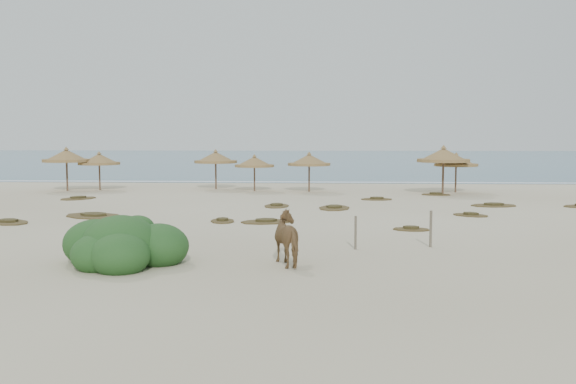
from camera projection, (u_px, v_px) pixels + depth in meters
name	position (u px, v px, depth m)	size (l,w,h in m)	color
ground	(242.00, 231.00, 25.16)	(160.00, 160.00, 0.00)	beige
ocean	(303.00, 159.00, 99.74)	(200.00, 100.00, 0.01)	#275B75
foam_line	(283.00, 182.00, 51.01)	(70.00, 0.60, 0.01)	white
palapa_0	(66.00, 156.00, 43.16)	(4.10, 4.10, 2.98)	brown
palapa_1	(99.00, 160.00, 43.69)	(3.24, 3.24, 2.67)	brown
palapa_2	(254.00, 162.00, 42.93)	(3.19, 3.19, 2.49)	brown
palapa_3	(216.00, 158.00, 44.58)	(3.17, 3.17, 2.78)	brown
palapa_4	(309.00, 161.00, 42.40)	(3.01, 3.01, 2.67)	brown
palapa_5	(456.00, 161.00, 41.93)	(2.87, 2.87, 2.64)	brown
palapa_6	(443.00, 156.00, 40.64)	(3.97, 3.97, 3.14)	brown
horse	(291.00, 238.00, 18.65)	(0.84, 1.85, 1.56)	olive
fence_post_near	(431.00, 229.00, 21.60)	(0.09, 0.09, 1.24)	#6E6252
fence_post_far	(356.00, 233.00, 21.18)	(0.08, 0.08, 1.11)	#6E6252
bush	(122.00, 246.00, 18.65)	(3.78, 3.32, 1.69)	#275022
scrub_1	(94.00, 215.00, 29.68)	(3.66, 3.22, 0.16)	brown
scrub_2	(223.00, 221.00, 27.93)	(1.31, 1.75, 0.16)	brown
scrub_3	(334.00, 208.00, 32.89)	(1.89, 2.62, 0.16)	brown
scrub_4	(471.00, 215.00, 29.94)	(1.99, 1.84, 0.16)	brown
scrub_5	(494.00, 205.00, 34.05)	(2.67, 1.95, 0.16)	brown
scrub_6	(78.00, 198.00, 37.76)	(2.48, 2.69, 0.16)	brown
scrub_7	(377.00, 199.00, 37.33)	(1.93, 1.34, 0.16)	brown
scrub_9	(266.00, 221.00, 27.67)	(2.52, 1.99, 0.16)	brown
scrub_10	(436.00, 194.00, 40.21)	(1.96, 1.45, 0.16)	brown
scrub_11	(152.00, 247.00, 21.32)	(2.42, 2.13, 0.16)	brown
scrub_12	(411.00, 229.00, 25.49)	(1.57, 1.14, 0.16)	brown
scrub_13	(277.00, 206.00, 33.82)	(1.44, 2.09, 0.16)	brown
scrub_14	(9.00, 222.00, 27.53)	(2.62, 2.50, 0.16)	brown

